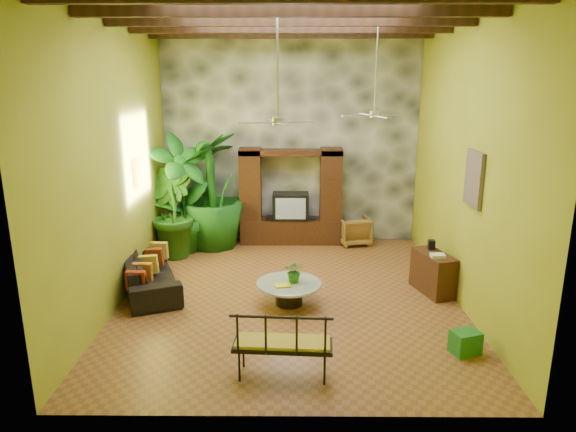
{
  "coord_description": "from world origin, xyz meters",
  "views": [
    {
      "loc": [
        0.03,
        -8.74,
        3.87
      ],
      "look_at": [
        -0.04,
        0.2,
        1.46
      ],
      "focal_mm": 32.0,
      "sensor_mm": 36.0,
      "label": 1
    }
  ],
  "objects_px": {
    "side_console": "(433,273)",
    "entertainment_center": "(291,204)",
    "sofa": "(149,273)",
    "wicker_armchair": "(354,231)",
    "tall_plant_b": "(171,212)",
    "coffee_table": "(289,290)",
    "iron_bench": "(283,341)",
    "ceiling_fan_back": "(375,103)",
    "green_bin": "(465,342)",
    "tall_plant_c": "(212,191)",
    "ceiling_fan_front": "(278,108)",
    "tall_plant_a": "(182,194)"
  },
  "relations": [
    {
      "from": "iron_bench",
      "to": "green_bin",
      "type": "bearing_deg",
      "value": 17.99
    },
    {
      "from": "entertainment_center",
      "to": "tall_plant_b",
      "type": "height_order",
      "value": "entertainment_center"
    },
    {
      "from": "ceiling_fan_front",
      "to": "green_bin",
      "type": "xyz_separation_m",
      "value": [
        2.75,
        -1.63,
        -3.23
      ]
    },
    {
      "from": "ceiling_fan_back",
      "to": "tall_plant_c",
      "type": "xyz_separation_m",
      "value": [
        -3.42,
        1.66,
        -2.05
      ]
    },
    {
      "from": "sofa",
      "to": "ceiling_fan_front",
      "type": "bearing_deg",
      "value": -126.68
    },
    {
      "from": "entertainment_center",
      "to": "ceiling_fan_back",
      "type": "bearing_deg",
      "value": -50.43
    },
    {
      "from": "coffee_table",
      "to": "green_bin",
      "type": "distance_m",
      "value": 3.06
    },
    {
      "from": "entertainment_center",
      "to": "side_console",
      "type": "relative_size",
      "value": 2.53
    },
    {
      "from": "ceiling_fan_front",
      "to": "wicker_armchair",
      "type": "distance_m",
      "value": 4.93
    },
    {
      "from": "side_console",
      "to": "entertainment_center",
      "type": "bearing_deg",
      "value": 114.59
    },
    {
      "from": "side_console",
      "to": "tall_plant_c",
      "type": "bearing_deg",
      "value": 131.79
    },
    {
      "from": "iron_bench",
      "to": "side_console",
      "type": "height_order",
      "value": "iron_bench"
    },
    {
      "from": "entertainment_center",
      "to": "side_console",
      "type": "distance_m",
      "value": 4.02
    },
    {
      "from": "side_console",
      "to": "ceiling_fan_back",
      "type": "bearing_deg",
      "value": 118.36
    },
    {
      "from": "tall_plant_a",
      "to": "tall_plant_c",
      "type": "distance_m",
      "value": 0.75
    },
    {
      "from": "ceiling_fan_front",
      "to": "sofa",
      "type": "height_order",
      "value": "ceiling_fan_front"
    },
    {
      "from": "side_console",
      "to": "tall_plant_a",
      "type": "bearing_deg",
      "value": 138.91
    },
    {
      "from": "entertainment_center",
      "to": "wicker_armchair",
      "type": "relative_size",
      "value": 3.3
    },
    {
      "from": "side_console",
      "to": "green_bin",
      "type": "distance_m",
      "value": 2.22
    },
    {
      "from": "ceiling_fan_front",
      "to": "wicker_armchair",
      "type": "relative_size",
      "value": 2.56
    },
    {
      "from": "tall_plant_b",
      "to": "coffee_table",
      "type": "height_order",
      "value": "tall_plant_b"
    },
    {
      "from": "ceiling_fan_back",
      "to": "tall_plant_c",
      "type": "distance_m",
      "value": 4.32
    },
    {
      "from": "ceiling_fan_back",
      "to": "green_bin",
      "type": "distance_m",
      "value": 4.67
    },
    {
      "from": "ceiling_fan_back",
      "to": "side_console",
      "type": "distance_m",
      "value": 3.36
    },
    {
      "from": "side_console",
      "to": "ceiling_fan_front",
      "type": "bearing_deg",
      "value": 174.12
    },
    {
      "from": "tall_plant_c",
      "to": "wicker_armchair",
      "type": "bearing_deg",
      "value": 3.36
    },
    {
      "from": "ceiling_fan_front",
      "to": "tall_plant_c",
      "type": "relative_size",
      "value": 0.69
    },
    {
      "from": "tall_plant_b",
      "to": "green_bin",
      "type": "relative_size",
      "value": 5.14
    },
    {
      "from": "ceiling_fan_front",
      "to": "side_console",
      "type": "bearing_deg",
      "value": 11.31
    },
    {
      "from": "sofa",
      "to": "tall_plant_a",
      "type": "height_order",
      "value": "tall_plant_a"
    },
    {
      "from": "tall_plant_b",
      "to": "tall_plant_c",
      "type": "xyz_separation_m",
      "value": [
        0.83,
        0.67,
        0.34
      ]
    },
    {
      "from": "ceiling_fan_back",
      "to": "sofa",
      "type": "xyz_separation_m",
      "value": [
        -4.25,
        -0.94,
        -3.07
      ]
    },
    {
      "from": "wicker_armchair",
      "to": "side_console",
      "type": "xyz_separation_m",
      "value": [
        1.13,
        -2.89,
        0.05
      ]
    },
    {
      "from": "wicker_armchair",
      "to": "sofa",
      "type": "bearing_deg",
      "value": 22.58
    },
    {
      "from": "ceiling_fan_front",
      "to": "wicker_armchair",
      "type": "bearing_deg",
      "value": 63.54
    },
    {
      "from": "iron_bench",
      "to": "tall_plant_c",
      "type": "bearing_deg",
      "value": 110.85
    },
    {
      "from": "wicker_armchair",
      "to": "iron_bench",
      "type": "distance_m",
      "value": 5.99
    },
    {
      "from": "wicker_armchair",
      "to": "coffee_table",
      "type": "xyz_separation_m",
      "value": [
        -1.54,
        -3.42,
        -0.07
      ]
    },
    {
      "from": "wicker_armchair",
      "to": "iron_bench",
      "type": "xyz_separation_m",
      "value": [
        -1.61,
        -5.77,
        0.22
      ]
    },
    {
      "from": "wicker_armchair",
      "to": "coffee_table",
      "type": "relative_size",
      "value": 0.64
    },
    {
      "from": "iron_bench",
      "to": "ceiling_fan_back",
      "type": "bearing_deg",
      "value": 70.22
    },
    {
      "from": "tall_plant_a",
      "to": "tall_plant_b",
      "type": "height_order",
      "value": "tall_plant_a"
    },
    {
      "from": "sofa",
      "to": "tall_plant_b",
      "type": "height_order",
      "value": "tall_plant_b"
    },
    {
      "from": "iron_bench",
      "to": "green_bin",
      "type": "xyz_separation_m",
      "value": [
        2.63,
        0.68,
        -0.38
      ]
    },
    {
      "from": "sofa",
      "to": "wicker_armchair",
      "type": "height_order",
      "value": "sofa"
    },
    {
      "from": "sofa",
      "to": "tall_plant_c",
      "type": "bearing_deg",
      "value": -39.25
    },
    {
      "from": "entertainment_center",
      "to": "wicker_armchair",
      "type": "bearing_deg",
      "value": -3.07
    },
    {
      "from": "sofa",
      "to": "ceiling_fan_back",
      "type": "bearing_deg",
      "value": -99.1
    },
    {
      "from": "ceiling_fan_front",
      "to": "entertainment_center",
      "type": "bearing_deg",
      "value": 86.76
    },
    {
      "from": "tall_plant_c",
      "to": "side_console",
      "type": "relative_size",
      "value": 2.85
    }
  ]
}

